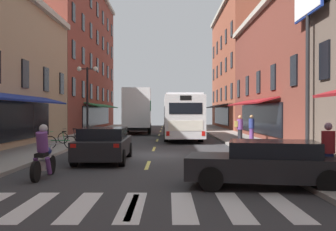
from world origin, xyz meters
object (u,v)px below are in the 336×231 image
at_px(street_lamp_twin, 87,99).
at_px(bicycle_mid, 71,138).
at_px(transit_bus, 181,116).
at_px(sedan_far, 103,144).
at_px(billboard_sign, 307,16).
at_px(sedan_mid, 141,124).
at_px(bicycle_near, 60,142).
at_px(box_truck, 137,111).
at_px(pedestrian_mid, 251,128).
at_px(motorcycle_rider, 43,155).
at_px(pedestrian_far, 328,152).
at_px(sedan_near, 268,163).
at_px(pedestrian_near, 239,128).

bearing_deg(street_lamp_twin, bicycle_mid, -96.37).
bearing_deg(transit_bus, sedan_far, -105.01).
relative_size(billboard_sign, sedan_far, 1.73).
height_order(billboard_sign, sedan_mid, billboard_sign).
relative_size(billboard_sign, bicycle_near, 4.62).
distance_m(box_truck, pedestrian_mid, 13.69).
bearing_deg(sedan_mid, bicycle_near, -95.78).
bearing_deg(sedan_mid, sedan_far, -89.15).
bearing_deg(bicycle_near, street_lamp_twin, 89.07).
bearing_deg(motorcycle_rider, bicycle_near, 102.00).
relative_size(transit_bus, sedan_mid, 2.40).
relative_size(sedan_mid, sedan_far, 1.03).
bearing_deg(pedestrian_far, motorcycle_rider, 135.69).
distance_m(box_truck, pedestrian_far, 26.71).
relative_size(sedan_near, bicycle_mid, 2.64).
height_order(bicycle_near, pedestrian_far, pedestrian_far).
bearing_deg(sedan_near, sedan_mid, 99.59).
xyz_separation_m(transit_bus, sedan_mid, (-4.07, 15.00, -1.01)).
xyz_separation_m(transit_bus, pedestrian_mid, (4.45, -4.21, -0.70)).
bearing_deg(billboard_sign, box_truck, 115.93).
distance_m(transit_bus, sedan_near, 19.23).
bearing_deg(box_truck, bicycle_near, -99.50).
relative_size(bicycle_mid, street_lamp_twin, 0.34).
height_order(box_truck, pedestrian_mid, box_truck).
relative_size(sedan_mid, pedestrian_mid, 2.76).
xyz_separation_m(bicycle_mid, pedestrian_mid, (11.23, 2.09, 0.51)).
relative_size(bicycle_near, pedestrian_far, 1.06).
bearing_deg(sedan_near, motorcycle_rider, 167.64).
bearing_deg(billboard_sign, bicycle_near, 167.89).
relative_size(sedan_far, pedestrian_mid, 2.69).
relative_size(sedan_near, pedestrian_near, 2.67).
height_order(pedestrian_mid, pedestrian_far, pedestrian_mid).
xyz_separation_m(billboard_sign, pedestrian_far, (-1.92, -6.96, -5.36)).
bearing_deg(sedan_near, bicycle_mid, 123.49).
xyz_separation_m(bicycle_near, bicycle_mid, (-0.23, 3.26, 0.00)).
distance_m(box_truck, bicycle_near, 16.51).
bearing_deg(bicycle_mid, motorcycle_rider, -80.23).
relative_size(sedan_mid, bicycle_near, 2.74).
xyz_separation_m(sedan_far, pedestrian_mid, (8.09, 9.38, 0.30)).
xyz_separation_m(sedan_far, pedestrian_near, (7.02, 7.77, 0.32)).
height_order(transit_bus, pedestrian_mid, transit_bus).
bearing_deg(billboard_sign, sedan_far, -170.55).
bearing_deg(transit_bus, bicycle_mid, -137.12).
height_order(sedan_near, pedestrian_near, pedestrian_near).
height_order(sedan_near, pedestrian_far, pedestrian_far).
bearing_deg(sedan_far, sedan_near, -46.07).
distance_m(pedestrian_far, street_lamp_twin, 18.65).
bearing_deg(pedestrian_near, sedan_far, -43.45).
relative_size(box_truck, pedestrian_mid, 4.50).
relative_size(sedan_mid, pedestrian_near, 2.78).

